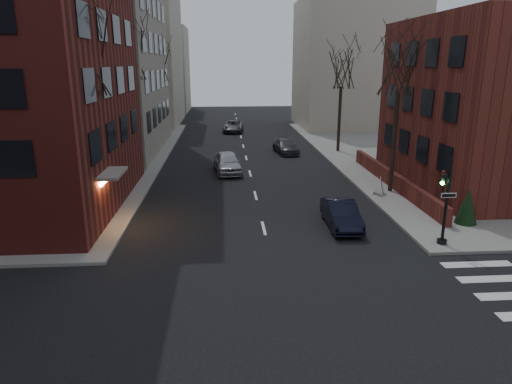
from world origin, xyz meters
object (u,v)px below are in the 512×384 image
at_px(tree_left_b, 130,53).
at_px(car_lane_silver, 228,162).
at_px(tree_right_b, 342,70).
at_px(parked_sedan, 341,214).
at_px(streetlamp_near, 133,122).
at_px(tree_left_c, 157,64).
at_px(car_lane_far, 233,126).
at_px(sandwich_board, 379,185).
at_px(car_lane_gray, 286,146).
at_px(tree_left_a, 83,57).
at_px(streetlamp_far, 167,100).
at_px(evergreen_shrub, 467,206).
at_px(traffic_signal, 445,207).
at_px(tree_right_a, 400,65).

distance_m(tree_left_b, car_lane_silver, 10.88).
xyz_separation_m(tree_right_b, parked_sedan, (-4.80, -20.06, -6.90)).
bearing_deg(tree_left_b, streetlamp_near, -81.47).
distance_m(tree_left_b, streetlamp_near, 6.18).
bearing_deg(tree_left_c, car_lane_far, 36.44).
bearing_deg(tree_left_c, streetlamp_near, -88.09).
bearing_deg(car_lane_silver, car_lane_far, 81.60).
distance_m(car_lane_far, sandwich_board, 29.73).
bearing_deg(tree_left_c, car_lane_gray, -32.60).
bearing_deg(car_lane_gray, car_lane_far, 100.97).
distance_m(tree_left_a, tree_left_c, 26.00).
distance_m(streetlamp_far, sandwich_board, 29.53).
distance_m(tree_right_b, evergreen_shrub, 21.48).
distance_m(traffic_signal, parked_sedan, 5.06).
bearing_deg(streetlamp_near, tree_right_b, 30.47).
relative_size(tree_right_a, car_lane_far, 1.96).
height_order(tree_right_a, car_lane_silver, tree_right_a).
relative_size(tree_right_b, parked_sedan, 2.20).
xyz_separation_m(tree_left_c, car_lane_far, (8.00, 5.91, -7.34)).
height_order(tree_right_a, parked_sedan, tree_right_a).
height_order(streetlamp_far, car_lane_far, streetlamp_far).
bearing_deg(evergreen_shrub, tree_right_a, 104.89).
xyz_separation_m(tree_right_a, evergreen_shrub, (1.70, -6.40, -6.95)).
distance_m(car_lane_gray, evergreen_shrub, 21.41).
bearing_deg(tree_right_b, tree_right_a, -90.00).
distance_m(tree_right_a, car_lane_gray, 16.55).
bearing_deg(streetlamp_near, streetlamp_far, 90.00).
height_order(traffic_signal, streetlamp_near, streetlamp_near).
bearing_deg(car_lane_silver, sandwich_board, -42.25).
distance_m(streetlamp_far, parked_sedan, 32.64).
distance_m(parked_sedan, car_lane_gray, 20.00).
distance_m(streetlamp_near, car_lane_gray, 15.99).
bearing_deg(parked_sedan, traffic_signal, -35.71).
bearing_deg(tree_left_b, tree_left_c, 90.00).
height_order(traffic_signal, sandwich_board, traffic_signal).
distance_m(tree_right_a, parked_sedan, 10.66).
xyz_separation_m(tree_left_a, tree_right_a, (17.60, 4.00, -0.44)).
relative_size(streetlamp_near, car_lane_gray, 1.43).
distance_m(parked_sedan, car_lane_silver, 13.76).
relative_size(tree_right_a, car_lane_silver, 2.07).
height_order(tree_left_b, car_lane_silver, tree_left_b).
xyz_separation_m(tree_left_c, tree_right_a, (17.60, -22.00, 0.00)).
height_order(tree_right_b, streetlamp_far, tree_right_b).
xyz_separation_m(tree_left_a, sandwich_board, (16.63, 3.45, -7.81)).
bearing_deg(tree_left_c, traffic_signal, -61.64).
xyz_separation_m(tree_left_b, streetlamp_far, (0.60, 16.00, -4.68)).
height_order(sandwich_board, evergreen_shrub, evergreen_shrub).
height_order(tree_left_b, parked_sedan, tree_left_b).
height_order(tree_left_c, tree_right_b, tree_left_c).
relative_size(traffic_signal, tree_left_b, 0.37).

